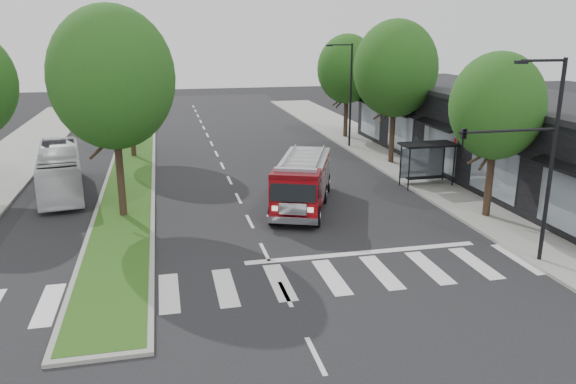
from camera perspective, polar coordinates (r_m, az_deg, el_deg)
name	(u,v)px	position (r m, az deg, el deg)	size (l,w,h in m)	color
ground	(265,252)	(23.64, -2.38, -6.12)	(140.00, 140.00, 0.00)	black
sidewalk_right	(430,176)	(36.63, 14.24, 1.59)	(5.00, 80.00, 0.15)	gray
median	(133,163)	(40.58, -15.46, 2.90)	(3.00, 50.00, 0.15)	gray
storefront_row	(498,135)	(38.37, 20.53, 5.42)	(8.00, 30.00, 5.00)	black
bus_shelter	(427,152)	(34.01, 13.90, 3.92)	(3.20, 1.60, 2.61)	black
tree_right_near	(497,106)	(28.33, 20.45, 8.15)	(4.40, 4.40, 8.05)	black
tree_right_mid	(395,69)	(38.81, 10.86, 12.20)	(5.60, 5.60, 9.72)	black
tree_right_far	(347,69)	(48.17, 6.02, 12.32)	(5.00, 5.00, 8.73)	black
tree_median_near	(112,78)	(27.71, -17.44, 10.99)	(5.80, 5.80, 10.16)	black
tree_median_far	(127,67)	(41.67, -16.02, 12.12)	(5.60, 5.60, 9.72)	black
streetlight_right_near	(533,149)	(22.93, 23.64, 4.02)	(4.08, 0.22, 8.00)	black
streetlight_right_far	(349,91)	(44.14, 6.21, 10.21)	(2.11, 0.20, 8.00)	black
fire_engine	(302,182)	(29.24, 1.48, 0.99)	(5.02, 8.22, 2.74)	#520408
city_bus	(60,170)	(34.39, -22.16, 2.06)	(2.18, 9.33, 2.60)	silver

